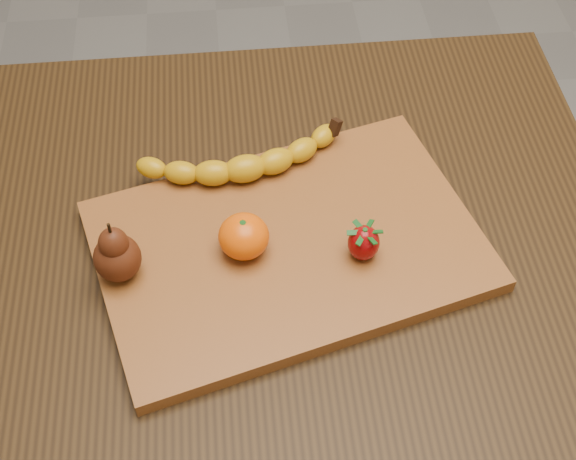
{
  "coord_description": "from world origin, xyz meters",
  "views": [
    {
      "loc": [
        0.02,
        -0.64,
        1.53
      ],
      "look_at": [
        0.08,
        -0.04,
        0.8
      ],
      "focal_mm": 50.0,
      "sensor_mm": 36.0,
      "label": 1
    }
  ],
  "objects_px": {
    "mandarin": "(244,236)",
    "table": "(229,275)",
    "pear": "(115,250)",
    "cutting_board": "(288,246)"
  },
  "relations": [
    {
      "from": "table",
      "to": "pear",
      "type": "xyz_separation_m",
      "value": [
        -0.12,
        -0.07,
        0.16
      ]
    },
    {
      "from": "table",
      "to": "cutting_board",
      "type": "xyz_separation_m",
      "value": [
        0.08,
        -0.04,
        0.11
      ]
    },
    {
      "from": "mandarin",
      "to": "cutting_board",
      "type": "bearing_deg",
      "value": 9.61
    },
    {
      "from": "table",
      "to": "cutting_board",
      "type": "bearing_deg",
      "value": -28.98
    },
    {
      "from": "cutting_board",
      "to": "mandarin",
      "type": "relative_size",
      "value": 7.51
    },
    {
      "from": "table",
      "to": "pear",
      "type": "bearing_deg",
      "value": -150.11
    },
    {
      "from": "mandarin",
      "to": "pear",
      "type": "bearing_deg",
      "value": -172.57
    },
    {
      "from": "pear",
      "to": "mandarin",
      "type": "xyz_separation_m",
      "value": [
        0.14,
        0.02,
        -0.02
      ]
    },
    {
      "from": "mandarin",
      "to": "table",
      "type": "bearing_deg",
      "value": 114.58
    },
    {
      "from": "table",
      "to": "cutting_board",
      "type": "distance_m",
      "value": 0.14
    }
  ]
}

